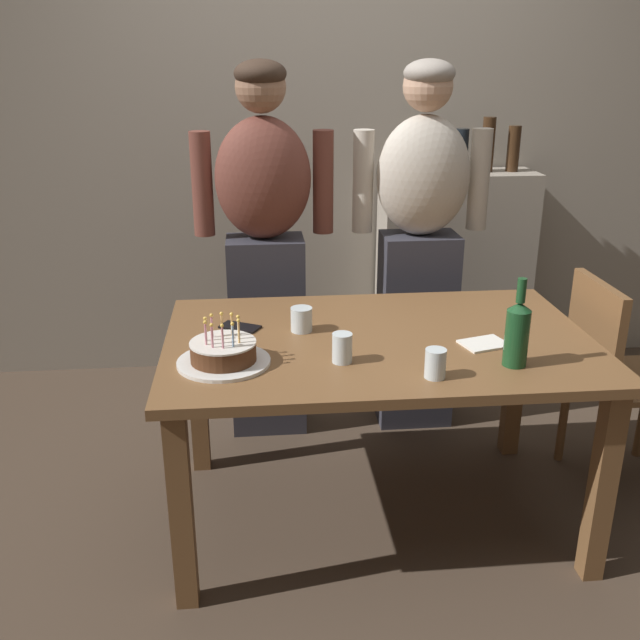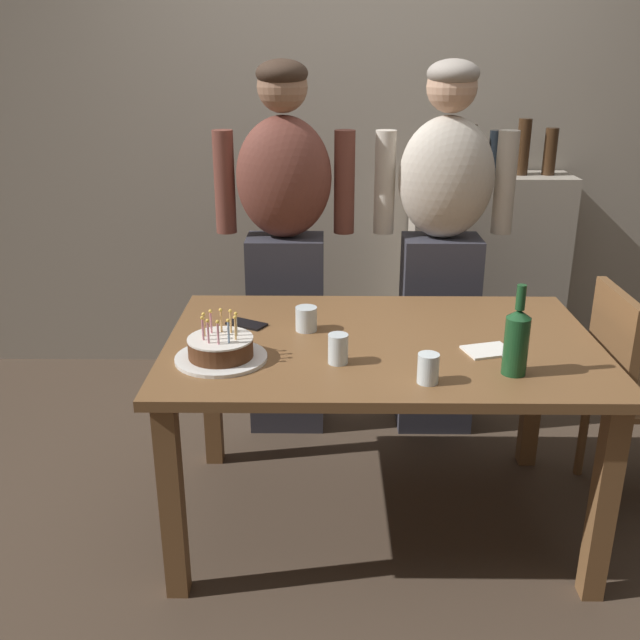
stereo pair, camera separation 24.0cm
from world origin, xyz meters
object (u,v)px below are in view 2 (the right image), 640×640
water_glass_side (338,349)px  wine_bottle (517,340)px  dining_chair (634,382)px  napkin_stack (488,351)px  person_woman_cardigan (442,247)px  cell_phone (247,324)px  birthday_cake (221,350)px  water_glass_far (428,368)px  person_man_bearded (285,247)px  water_glass_near (306,319)px

water_glass_side → wine_bottle: size_ratio=0.34×
dining_chair → wine_bottle: bearing=125.6°
napkin_stack → dining_chair: 0.70m
person_woman_cardigan → cell_phone: bearing=37.6°
birthday_cake → person_woman_cardigan: person_woman_cardigan is taller
water_glass_far → person_man_bearded: 1.21m
birthday_cake → water_glass_side: 0.38m
birthday_cake → wine_bottle: 0.94m
water_glass_far → cell_phone: size_ratio=0.65×
cell_phone → person_woman_cardigan: 1.02m
dining_chair → birthday_cake: bearing=101.8°
water_glass_far → dining_chair: 1.02m
cell_phone → person_woman_cardigan: person_woman_cardigan is taller
birthday_cake → napkin_stack: 0.89m
birthday_cake → wine_bottle: bearing=-6.0°
wine_bottle → cell_phone: size_ratio=2.02×
person_man_bearded → dining_chair: person_man_bearded is taller
cell_phone → napkin_stack: bearing=13.0°
water_glass_near → person_man_bearded: (-0.11, 0.67, 0.09)m
birthday_cake → water_glass_side: bearing=-3.3°
water_glass_near → wine_bottle: size_ratio=0.30×
birthday_cake → napkin_stack: birthday_cake is taller
water_glass_far → water_glass_near: bearing=131.4°
wine_bottle → cell_phone: wine_bottle is taller
water_glass_near → wine_bottle: (0.66, -0.36, 0.07)m
birthday_cake → person_woman_cardigan: 1.27m
water_glass_far → person_woman_cardigan: bearing=79.7°
water_glass_near → dining_chair: (1.23, 0.05, -0.27)m
water_glass_side → water_glass_near: bearing=111.0°
napkin_stack → person_man_bearded: person_man_bearded is taller
birthday_cake → person_woman_cardigan: (0.85, 0.93, 0.10)m
birthday_cake → water_glass_near: (0.27, 0.27, 0.01)m
cell_phone → napkin_stack: 0.87m
person_man_bearded → dining_chair: bearing=155.3°
water_glass_side → person_man_bearded: 0.99m
cell_phone → person_woman_cardigan: size_ratio=0.09×
water_glass_far → wine_bottle: 0.29m
water_glass_near → napkin_stack: bearing=-17.4°
person_man_bearded → person_woman_cardigan: (0.69, 0.00, 0.00)m
person_man_bearded → cell_phone: bearing=80.0°
wine_bottle → dining_chair: size_ratio=0.33×
wine_bottle → water_glass_far: bearing=-166.2°
water_glass_near → napkin_stack: 0.65m
water_glass_near → cell_phone: water_glass_near is taller
napkin_stack → person_man_bearded: (-0.73, 0.86, 0.13)m
water_glass_near → dining_chair: dining_chair is taller
birthday_cake → dining_chair: 1.56m
wine_bottle → water_glass_near: bearing=151.0°
birthday_cake → person_man_bearded: person_man_bearded is taller
wine_bottle → dining_chair: wine_bottle is taller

